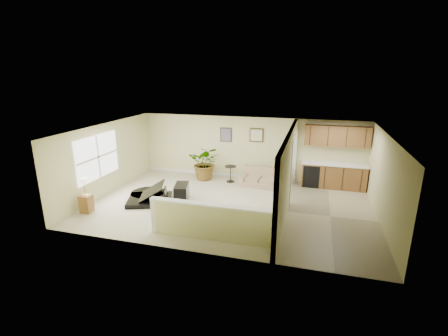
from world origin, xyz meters
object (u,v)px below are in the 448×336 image
(accent_table, at_px, (230,172))
(small_plant, at_px, (283,178))
(palm_plant, at_px, (206,163))
(piano, at_px, (150,185))
(piano_bench, at_px, (182,192))
(lamp_stand, at_px, (86,198))
(loveseat, at_px, (261,177))

(accent_table, relative_size, small_plant, 1.08)
(palm_plant, bearing_deg, accent_table, -2.78)
(piano, relative_size, small_plant, 3.27)
(accent_table, distance_m, palm_plant, 1.08)
(piano_bench, height_order, small_plant, small_plant)
(piano, bearing_deg, accent_table, 30.91)
(small_plant, height_order, lamp_stand, lamp_stand)
(palm_plant, bearing_deg, piano, -112.13)
(palm_plant, distance_m, lamp_stand, 4.78)
(loveseat, bearing_deg, piano, -137.33)
(loveseat, distance_m, accent_table, 1.23)
(piano, xyz_separation_m, small_plant, (4.15, 2.81, -0.30))
(piano_bench, xyz_separation_m, accent_table, (1.11, 2.31, 0.14))
(palm_plant, height_order, lamp_stand, palm_plant)
(piano, distance_m, accent_table, 3.35)
(loveseat, height_order, small_plant, loveseat)
(lamp_stand, bearing_deg, accent_table, 48.18)
(piano_bench, height_order, accent_table, accent_table)
(piano, height_order, loveseat, piano)
(piano, bearing_deg, small_plant, 14.35)
(piano_bench, distance_m, palm_plant, 2.39)
(small_plant, bearing_deg, piano_bench, -141.09)
(piano, distance_m, palm_plant, 2.86)
(piano, xyz_separation_m, lamp_stand, (-1.45, -1.41, -0.09))
(piano, relative_size, palm_plant, 1.41)
(piano_bench, bearing_deg, lamp_stand, -145.63)
(piano_bench, relative_size, lamp_stand, 0.77)
(accent_table, bearing_deg, palm_plant, 177.22)
(accent_table, height_order, small_plant, accent_table)
(piano, height_order, piano_bench, piano)
(lamp_stand, bearing_deg, piano_bench, 34.37)
(piano_bench, distance_m, loveseat, 3.23)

